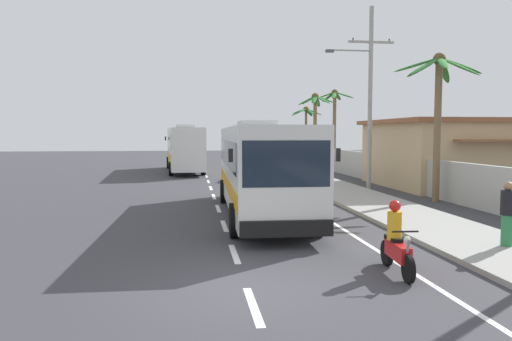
{
  "coord_description": "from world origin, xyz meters",
  "views": [
    {
      "loc": [
        -1.08,
        -9.34,
        3.09
      ],
      "look_at": [
        1.36,
        8.69,
        1.7
      ],
      "focal_mm": 33.67,
      "sensor_mm": 36.0,
      "label": 1
    }
  ],
  "objects": [
    {
      "name": "roadside_building",
      "position": [
        15.63,
        17.11,
        1.98
      ],
      "size": [
        11.57,
        9.27,
        3.93
      ],
      "color": "tan",
      "rests_on": "ground"
    },
    {
      "name": "pedestrian_far_walk",
      "position": [
        5.99,
        21.34,
        1.05
      ],
      "size": [
        0.36,
        0.36,
        1.75
      ],
      "rotation": [
        0.0,
        0.0,
        2.38
      ],
      "color": "beige",
      "rests_on": "sidewalk_kerb"
    },
    {
      "name": "pedestrian_near_kerb",
      "position": [
        7.13,
        2.12,
        1.04
      ],
      "size": [
        0.36,
        0.36,
        1.71
      ],
      "rotation": [
        0.0,
        0.0,
        3.1
      ],
      "color": "#2D7A47",
      "rests_on": "sidewalk_kerb"
    },
    {
      "name": "palm_third",
      "position": [
        8.14,
        25.78,
        4.46
      ],
      "size": [
        2.77,
        2.59,
        6.14
      ],
      "color": "brown",
      "rests_on": "ground"
    },
    {
      "name": "ground_plane",
      "position": [
        0.0,
        0.0,
        0.0
      ],
      "size": [
        160.0,
        160.0,
        0.0
      ],
      "primitive_type": "plane",
      "color": "#3A3A3F"
    },
    {
      "name": "motorcycle_beside_bus",
      "position": [
        3.41,
        0.63,
        0.66
      ],
      "size": [
        0.56,
        1.96,
        1.62
      ],
      "color": "black",
      "rests_on": "ground"
    },
    {
      "name": "sidewalk_kerb",
      "position": [
        6.8,
        10.0,
        0.07
      ],
      "size": [
        3.2,
        90.0,
        0.14
      ],
      "primitive_type": "cube",
      "color": "#999993",
      "rests_on": "ground"
    },
    {
      "name": "lane_markings",
      "position": [
        2.34,
        14.69,
        0.0
      ],
      "size": [
        3.94,
        71.0,
        0.01
      ],
      "color": "white",
      "rests_on": "ground"
    },
    {
      "name": "palm_nearest",
      "position": [
        9.92,
        11.04,
        4.85
      ],
      "size": [
        3.94,
        3.83,
        6.71
      ],
      "color": "brown",
      "rests_on": "ground"
    },
    {
      "name": "palm_second",
      "position": [
        10.61,
        28.94,
        4.85
      ],
      "size": [
        3.18,
        2.95,
        6.73
      ],
      "color": "brown",
      "rests_on": "ground"
    },
    {
      "name": "palm_fourth",
      "position": [
        10.32,
        37.73,
        4.44
      ],
      "size": [
        3.22,
        2.79,
        5.83
      ],
      "color": "brown",
      "rests_on": "ground"
    },
    {
      "name": "coach_bus_foreground",
      "position": [
        1.54,
        8.72,
        1.88
      ],
      "size": [
        3.15,
        11.55,
        3.61
      ],
      "color": "silver",
      "rests_on": "ground"
    },
    {
      "name": "utility_pole_mid",
      "position": [
        8.61,
        16.14,
        5.32
      ],
      "size": [
        3.83,
        0.24,
        9.99
      ],
      "color": "#9E9E99",
      "rests_on": "ground"
    },
    {
      "name": "boundary_wall",
      "position": [
        10.6,
        14.0,
        0.92
      ],
      "size": [
        0.24,
        60.0,
        1.85
      ],
      "primitive_type": "cube",
      "color": "#B2B2AD",
      "rests_on": "ground"
    },
    {
      "name": "coach_bus_far_lane",
      "position": [
        -1.63,
        30.08,
        1.99
      ],
      "size": [
        3.47,
        11.81,
        3.82
      ],
      "color": "white",
      "rests_on": "ground"
    }
  ]
}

